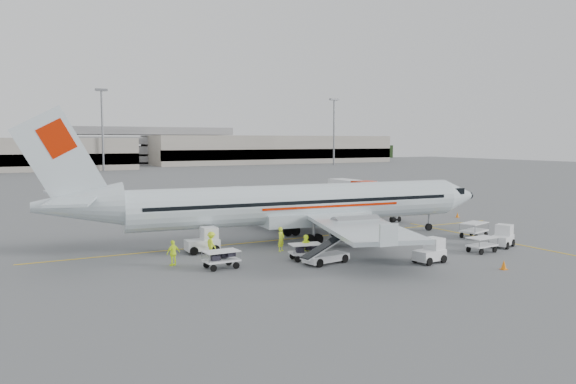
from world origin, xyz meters
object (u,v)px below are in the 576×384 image
object	(u,v)px
tug_fore	(502,236)
tug_mid	(429,251)
aircraft	(302,178)
jet_bridge	(364,198)
tug_aft	(202,240)
belt_loader	(326,246)

from	to	relation	value
tug_fore	tug_mid	size ratio (longest dim) A/B	1.02
aircraft	jet_bridge	xyz separation A→B (m)	(13.47, 9.88, -3.31)
tug_mid	jet_bridge	bearing A→B (deg)	56.83
tug_mid	tug_aft	size ratio (longest dim) A/B	0.90
aircraft	belt_loader	size ratio (longest dim) A/B	8.91
aircraft	tug_fore	size ratio (longest dim) A/B	17.17
aircraft	tug_fore	xyz separation A→B (m)	(12.31, -10.07, -4.40)
jet_bridge	tug_mid	xyz separation A→B (m)	(-10.16, -21.61, -1.10)
tug_mid	aircraft	bearing A→B (deg)	97.75
tug_fore	tug_mid	xyz separation A→B (m)	(-9.00, -1.66, -0.02)
jet_bridge	tug_aft	xyz separation A→B (m)	(-22.64, -10.93, -1.01)
jet_bridge	belt_loader	world-z (taller)	jet_bridge
aircraft	jet_bridge	size ratio (longest dim) A/B	2.58
tug_aft	belt_loader	bearing A→B (deg)	-47.75
aircraft	tug_aft	bearing A→B (deg)	-168.03
aircraft	belt_loader	xyz separation A→B (m)	(-3.00, -8.53, -4.10)
jet_bridge	belt_loader	size ratio (longest dim) A/B	3.46
tug_fore	aircraft	bearing A→B (deg)	116.42
aircraft	tug_mid	bearing A→B (deg)	-68.83
jet_bridge	tug_fore	distance (m)	20.01
tug_aft	aircraft	bearing A→B (deg)	9.26
tug_aft	tug_mid	bearing A→B (deg)	-37.84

